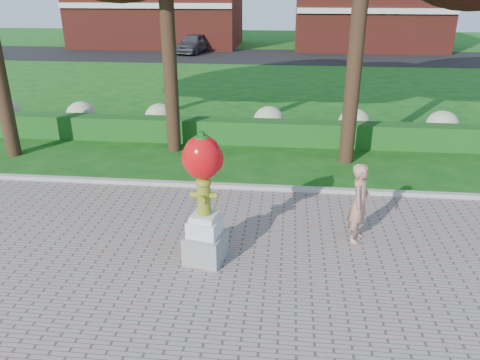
{
  "coord_description": "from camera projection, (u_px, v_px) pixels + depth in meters",
  "views": [
    {
      "loc": [
        1.69,
        -8.3,
        5.04
      ],
      "look_at": [
        0.7,
        1.0,
        1.13
      ],
      "focal_mm": 35.0,
      "sensor_mm": 36.0,
      "label": 1
    }
  ],
  "objects": [
    {
      "name": "street",
      "position": [
        268.0,
        56.0,
        35.4
      ],
      "size": [
        50.0,
        8.0,
        0.02
      ],
      "primitive_type": "cube",
      "color": "black",
      "rests_on": "ground"
    },
    {
      "name": "curb",
      "position": [
        222.0,
        186.0,
        12.45
      ],
      "size": [
        40.0,
        0.18,
        0.15
      ],
      "primitive_type": "cube",
      "color": "#ADADA5",
      "rests_on": "ground"
    },
    {
      "name": "hydrant_sculpture",
      "position": [
        204.0,
        196.0,
        8.67
      ],
      "size": [
        0.83,
        0.83,
        2.62
      ],
      "rotation": [
        0.0,
        0.0,
        -0.2
      ],
      "color": "gray",
      "rests_on": "walkway"
    },
    {
      "name": "parked_car",
      "position": [
        193.0,
        43.0,
        36.83
      ],
      "size": [
        2.63,
        4.67,
        1.5
      ],
      "primitive_type": "imported",
      "rotation": [
        0.0,
        0.0,
        -0.2
      ],
      "color": "#43464C",
      "rests_on": "street"
    },
    {
      "name": "building_left",
      "position": [
        158.0,
        4.0,
        40.53
      ],
      "size": [
        14.0,
        8.0,
        7.0
      ],
      "primitive_type": "cube",
      "color": "maroon",
      "rests_on": "ground"
    },
    {
      "name": "woman",
      "position": [
        359.0,
        203.0,
        9.61
      ],
      "size": [
        0.6,
        0.72,
        1.71
      ],
      "primitive_type": "imported",
      "rotation": [
        0.0,
        0.0,
        1.22
      ],
      "color": "tan",
      "rests_on": "walkway"
    },
    {
      "name": "building_right",
      "position": [
        369.0,
        8.0,
        38.89
      ],
      "size": [
        12.0,
        8.0,
        6.4
      ],
      "primitive_type": "cube",
      "color": "maroon",
      "rests_on": "ground"
    },
    {
      "name": "ground",
      "position": [
        201.0,
        247.0,
        9.72
      ],
      "size": [
        100.0,
        100.0,
        0.0
      ],
      "primitive_type": "plane",
      "color": "#134D13",
      "rests_on": "ground"
    },
    {
      "name": "lawn_hedge",
      "position": [
        238.0,
        131.0,
        15.99
      ],
      "size": [
        24.0,
        0.7,
        0.8
      ],
      "primitive_type": "cube",
      "color": "#164D17",
      "rests_on": "ground"
    },
    {
      "name": "hydrangea_row",
      "position": [
        257.0,
        120.0,
        16.79
      ],
      "size": [
        20.1,
        1.1,
        0.99
      ],
      "color": "#BABA8E",
      "rests_on": "ground"
    }
  ]
}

